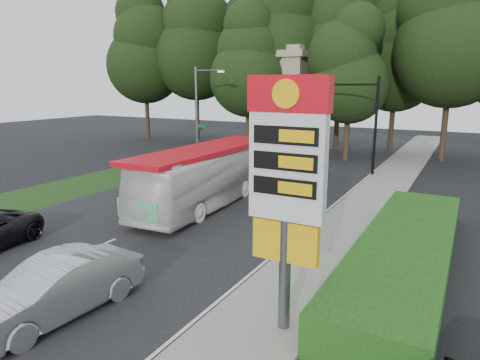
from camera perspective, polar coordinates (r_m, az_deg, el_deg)
The scene contains 20 objects.
ground at distance 16.75m, azimuth -28.61°, elevation -12.28°, with size 120.00×120.00×0.00m, color black.
road_surface at distance 24.76m, azimuth -4.84°, elevation -2.88°, with size 14.00×80.00×0.02m, color black.
sidewalk_right at distance 21.45m, azimuth 14.58°, elevation -5.58°, with size 3.00×80.00×0.12m, color gray.
grass_verge_left at distance 35.06m, azimuth -12.45°, elevation 1.49°, with size 5.00×50.00×0.02m, color #193814.
hedge at distance 17.06m, azimuth 21.19°, elevation -8.92°, with size 3.00×14.00×1.20m, color #1B4C14.
gas_station_pylon at distance 10.87m, azimuth 6.31°, elevation 1.03°, with size 2.10×0.45×6.85m.
traffic_signal_mast at distance 32.80m, azimuth 15.47°, elevation 8.80°, with size 6.10×0.35×7.20m.
streetlight_signs at distance 36.13m, azimuth -5.51°, elevation 9.14°, with size 2.75×0.98×8.00m.
monument at distance 40.84m, azimuth 6.84°, elevation 10.44°, with size 3.00×3.00×10.05m.
tree_far_west at distance 54.10m, azimuth -12.64°, elevation 16.67°, with size 8.96×8.96×17.60m.
tree_west_mid at distance 52.12m, azimuth -5.93°, elevation 18.17°, with size 9.80×9.80×19.25m.
tree_west_near at distance 50.63m, azimuth 1.31°, elevation 16.50°, with size 8.40×8.40×16.50m.
tree_center_left at distance 45.07m, azimuth 4.84°, elevation 19.50°, with size 10.08×10.08×19.80m.
tree_center_right at distance 44.79m, azimuth 13.31°, elevation 17.97°, with size 9.24×9.24×18.15m.
tree_east_near at distance 45.54m, azimuth 20.23°, elevation 15.76°, with size 8.12×8.12×15.95m.
tree_east_mid at distance 41.20m, azimuth 26.73°, elevation 17.97°, with size 9.52×9.52×18.70m.
tree_monument_left at distance 41.62m, azimuth 1.13°, elevation 15.49°, with size 7.28×7.28×14.30m.
tree_monument_right at distance 38.63m, azimuth 14.49°, elevation 14.33°, with size 6.72×6.72×13.20m.
transit_bus at distance 23.83m, azimuth -4.37°, elevation 0.51°, with size 2.73×11.66×3.25m, color white.
sedan_silver at distance 13.77m, azimuth -23.41°, elevation -13.15°, with size 1.84×5.29×1.74m, color #B1B5B9.
Camera 1 is at (13.22, -7.86, 6.63)m, focal length 32.00 mm.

